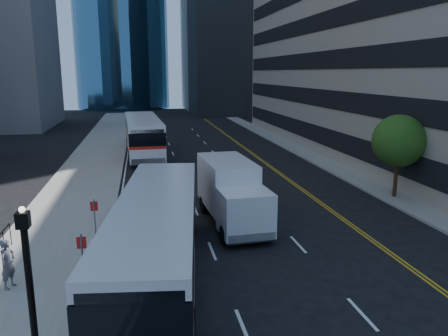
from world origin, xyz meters
name	(u,v)px	position (x,y,z in m)	size (l,w,h in m)	color
ground	(303,264)	(0.00, 0.00, 0.00)	(160.00, 160.00, 0.00)	black
sidewalk_west	(97,157)	(-10.50, 25.00, 0.07)	(5.00, 90.00, 0.15)	gray
sidewalk_east	(299,151)	(9.00, 25.00, 0.07)	(2.00, 90.00, 0.15)	gray
street_tree	(399,141)	(9.00, 8.00, 3.64)	(3.20, 3.20, 5.10)	#332114
lamp_post	(31,295)	(-9.00, -6.00, 2.72)	(0.28, 0.28, 4.56)	black
bus_front	(157,238)	(-5.95, -0.57, 1.78)	(4.32, 12.91, 3.27)	silver
bus_rear	(143,134)	(-6.27, 26.19, 1.92)	(3.65, 13.79, 3.52)	white
box_truck	(232,192)	(-1.95, 5.28, 1.71)	(2.73, 6.90, 3.24)	silver
pedestrian	(8,264)	(-11.21, -0.25, 1.07)	(0.67, 0.44, 1.84)	#4E4F55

